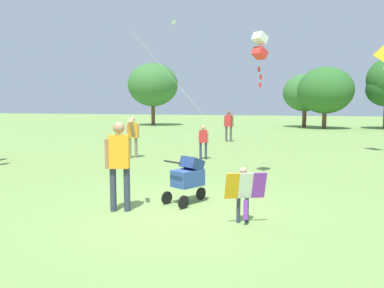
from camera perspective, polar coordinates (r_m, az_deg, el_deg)
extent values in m
plane|color=#75994C|center=(7.73, -2.29, -10.10)|extent=(120.00, 120.00, 0.00)
cylinder|color=brown|center=(36.85, -5.93, 4.38)|extent=(0.36, 0.36, 1.99)
ellipsoid|color=#387033|center=(36.87, -5.98, 8.96)|extent=(4.89, 4.40, 4.16)
cylinder|color=brown|center=(35.14, 16.70, 3.70)|extent=(0.36, 0.36, 1.55)
ellipsoid|color=#387033|center=(35.13, 16.82, 7.49)|extent=(3.88, 3.49, 3.30)
cylinder|color=brown|center=(33.79, 19.47, 3.39)|extent=(0.36, 0.36, 1.40)
ellipsoid|color=#2D6628|center=(33.77, 19.63, 7.71)|extent=(4.61, 4.15, 3.92)
cylinder|color=#33384C|center=(7.01, 8.33, -9.73)|extent=(0.07, 0.07, 0.50)
cylinder|color=#33384C|center=(6.97, 7.07, -9.81)|extent=(0.07, 0.07, 0.50)
cube|color=#4C4C56|center=(6.89, 7.76, -6.25)|extent=(0.26, 0.21, 0.38)
cylinder|color=tan|center=(6.93, 8.86, -6.41)|extent=(0.05, 0.05, 0.34)
cylinder|color=tan|center=(6.86, 6.64, -6.51)|extent=(0.05, 0.05, 0.34)
sphere|color=tan|center=(6.83, 7.79, -4.06)|extent=(0.13, 0.13, 0.13)
cube|color=purple|center=(6.78, 10.15, -6.21)|extent=(0.29, 0.25, 0.48)
cube|color=white|center=(6.71, 8.16, -6.30)|extent=(0.29, 0.25, 0.48)
cube|color=#F4A319|center=(6.65, 6.12, -6.39)|extent=(0.29, 0.25, 0.48)
cube|color=purple|center=(6.80, 8.14, -9.90)|extent=(0.08, 0.04, 0.36)
cylinder|color=#33384C|center=(7.75, -11.91, -6.81)|extent=(0.13, 0.13, 0.89)
cylinder|color=#33384C|center=(7.70, -9.86, -6.84)|extent=(0.13, 0.13, 0.89)
cube|color=orange|center=(7.59, -11.01, -1.12)|extent=(0.44, 0.34, 0.66)
cylinder|color=#A37556|center=(7.63, -12.79, -1.46)|extent=(0.10, 0.10, 0.59)
cylinder|color=#A37556|center=(7.66, -9.12, 2.41)|extent=(0.25, 0.54, 0.42)
sphere|color=#A37556|center=(7.54, -11.08, 2.42)|extent=(0.23, 0.23, 0.23)
cylinder|color=black|center=(8.54, 1.38, -7.54)|extent=(0.17, 0.26, 0.28)
cylinder|color=black|center=(8.18, -3.85, -8.16)|extent=(0.17, 0.26, 0.28)
cylinder|color=black|center=(7.81, -1.30, -8.85)|extent=(0.17, 0.26, 0.28)
cube|color=#2D4C93|center=(8.15, -0.65, -5.17)|extent=(0.70, 0.77, 0.36)
cube|color=navy|center=(8.19, -0.01, -2.99)|extent=(0.57, 0.57, 0.35)
cylinder|color=black|center=(7.77, -3.07, -2.75)|extent=(0.44, 0.27, 0.04)
cube|color=white|center=(11.07, 10.30, 15.55)|extent=(0.49, 0.50, 0.36)
cube|color=red|center=(11.01, 10.26, 13.47)|extent=(0.49, 0.50, 0.36)
cube|color=red|center=(10.98, 10.15, 11.12)|extent=(0.08, 0.07, 0.14)
cube|color=red|center=(10.95, 10.42, 9.97)|extent=(0.09, 0.08, 0.14)
cube|color=red|center=(10.95, 10.33, 8.82)|extent=(0.08, 0.07, 0.14)
cylinder|color=silver|center=(9.12, 2.32, 3.77)|extent=(2.11, 3.98, 3.57)
cube|color=white|center=(17.94, 27.22, 10.19)|extent=(0.08, 0.02, 0.14)
cube|color=white|center=(29.33, -2.79, 17.99)|extent=(0.32, 0.28, 0.36)
cylinder|color=#4C4C51|center=(21.34, 5.25, 1.53)|extent=(0.13, 0.13, 0.86)
cylinder|color=#4C4C51|center=(21.25, 5.93, 1.51)|extent=(0.13, 0.13, 0.86)
cube|color=red|center=(21.25, 5.61, 3.55)|extent=(0.41, 0.30, 0.65)
cylinder|color=brown|center=(21.33, 5.02, 3.44)|extent=(0.09, 0.09, 0.57)
cylinder|color=brown|center=(21.17, 6.21, 3.41)|extent=(0.09, 0.09, 0.57)
sphere|color=brown|center=(21.23, 5.62, 4.78)|extent=(0.22, 0.22, 0.22)
cylinder|color=#33384C|center=(14.53, 2.12, -1.06)|extent=(0.10, 0.10, 0.65)
cylinder|color=#33384C|center=(14.52, 1.32, -1.07)|extent=(0.10, 0.10, 0.65)
cube|color=red|center=(14.46, 1.73, 1.18)|extent=(0.33, 0.26, 0.49)
cylinder|color=tan|center=(14.48, 2.43, 1.05)|extent=(0.07, 0.07, 0.44)
cylinder|color=tan|center=(14.45, 1.02, 1.04)|extent=(0.07, 0.07, 0.44)
sphere|color=tan|center=(14.44, 1.73, 2.55)|extent=(0.17, 0.17, 0.17)
cylinder|color=#7F705B|center=(15.11, -8.50, -0.55)|extent=(0.12, 0.12, 0.81)
cylinder|color=#7F705B|center=(15.07, -9.44, -0.58)|extent=(0.12, 0.12, 0.81)
cube|color=orange|center=(15.03, -9.02, 2.11)|extent=(0.42, 0.38, 0.61)
cylinder|color=tan|center=(15.07, -8.19, 1.97)|extent=(0.09, 0.09, 0.54)
cylinder|color=tan|center=(14.99, -9.84, 1.93)|extent=(0.09, 0.09, 0.54)
sphere|color=tan|center=(15.00, -9.04, 3.74)|extent=(0.21, 0.21, 0.21)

